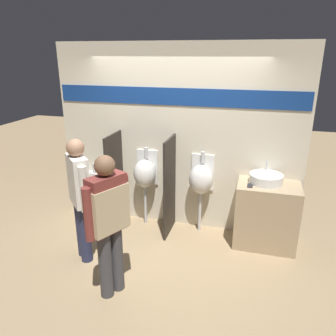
{
  "coord_description": "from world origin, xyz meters",
  "views": [
    {
      "loc": [
        1.15,
        -3.91,
        2.56
      ],
      "look_at": [
        0.0,
        0.17,
        1.05
      ],
      "focal_mm": 35.0,
      "sensor_mm": 36.0,
      "label": 1
    }
  ],
  "objects_px": {
    "urinal_near_counter": "(145,174)",
    "person_in_vest": "(108,217)",
    "urinal_far": "(201,179)",
    "person_with_lanyard": "(80,196)",
    "sink_basin": "(266,179)",
    "cell_phone": "(250,185)",
    "toilet": "(92,202)"
  },
  "relations": [
    {
      "from": "sink_basin",
      "to": "cell_phone",
      "type": "relative_size",
      "value": 3.12
    },
    {
      "from": "sink_basin",
      "to": "urinal_far",
      "type": "xyz_separation_m",
      "value": [
        -0.89,
        0.08,
        -0.14
      ]
    },
    {
      "from": "sink_basin",
      "to": "urinal_far",
      "type": "bearing_deg",
      "value": 174.62
    },
    {
      "from": "urinal_near_counter",
      "to": "person_in_vest",
      "type": "bearing_deg",
      "value": -84.18
    },
    {
      "from": "urinal_far",
      "to": "toilet",
      "type": "height_order",
      "value": "urinal_far"
    },
    {
      "from": "urinal_far",
      "to": "person_with_lanyard",
      "type": "relative_size",
      "value": 0.76
    },
    {
      "from": "sink_basin",
      "to": "person_in_vest",
      "type": "distance_m",
      "value": 2.19
    },
    {
      "from": "person_with_lanyard",
      "to": "sink_basin",
      "type": "bearing_deg",
      "value": -109.74
    },
    {
      "from": "urinal_far",
      "to": "cell_phone",
      "type": "bearing_deg",
      "value": -19.56
    },
    {
      "from": "cell_phone",
      "to": "urinal_near_counter",
      "type": "xyz_separation_m",
      "value": [
        -1.55,
        0.25,
        -0.08
      ]
    },
    {
      "from": "sink_basin",
      "to": "toilet",
      "type": "relative_size",
      "value": 0.48
    },
    {
      "from": "toilet",
      "to": "person_with_lanyard",
      "type": "height_order",
      "value": "person_with_lanyard"
    },
    {
      "from": "toilet",
      "to": "person_in_vest",
      "type": "bearing_deg",
      "value": -55.06
    },
    {
      "from": "urinal_near_counter",
      "to": "cell_phone",
      "type": "bearing_deg",
      "value": -9.03
    },
    {
      "from": "toilet",
      "to": "person_in_vest",
      "type": "distance_m",
      "value": 1.88
    },
    {
      "from": "urinal_near_counter",
      "to": "person_in_vest",
      "type": "height_order",
      "value": "person_in_vest"
    },
    {
      "from": "cell_phone",
      "to": "person_with_lanyard",
      "type": "height_order",
      "value": "person_with_lanyard"
    },
    {
      "from": "toilet",
      "to": "person_with_lanyard",
      "type": "xyz_separation_m",
      "value": [
        0.39,
        -0.95,
        0.57
      ]
    },
    {
      "from": "urinal_near_counter",
      "to": "urinal_far",
      "type": "distance_m",
      "value": 0.86
    },
    {
      "from": "urinal_near_counter",
      "to": "person_with_lanyard",
      "type": "distance_m",
      "value": 1.19
    },
    {
      "from": "person_with_lanyard",
      "to": "urinal_near_counter",
      "type": "bearing_deg",
      "value": -67.25
    },
    {
      "from": "sink_basin",
      "to": "person_in_vest",
      "type": "xyz_separation_m",
      "value": [
        -1.58,
        -1.52,
        -0.03
      ]
    },
    {
      "from": "sink_basin",
      "to": "cell_phone",
      "type": "bearing_deg",
      "value": -140.44
    },
    {
      "from": "urinal_near_counter",
      "to": "sink_basin",
      "type": "bearing_deg",
      "value": -2.74
    },
    {
      "from": "sink_basin",
      "to": "cell_phone",
      "type": "distance_m",
      "value": 0.26
    },
    {
      "from": "urinal_near_counter",
      "to": "person_with_lanyard",
      "type": "height_order",
      "value": "person_with_lanyard"
    },
    {
      "from": "sink_basin",
      "to": "person_in_vest",
      "type": "height_order",
      "value": "person_in_vest"
    },
    {
      "from": "cell_phone",
      "to": "urinal_far",
      "type": "xyz_separation_m",
      "value": [
        -0.69,
        0.25,
        -0.08
      ]
    },
    {
      "from": "toilet",
      "to": "person_in_vest",
      "type": "xyz_separation_m",
      "value": [
        1.02,
        -1.46,
        0.62
      ]
    },
    {
      "from": "urinal_far",
      "to": "toilet",
      "type": "xyz_separation_m",
      "value": [
        -1.71,
        -0.14,
        -0.51
      ]
    },
    {
      "from": "urinal_far",
      "to": "person_in_vest",
      "type": "relative_size",
      "value": 0.75
    },
    {
      "from": "urinal_far",
      "to": "person_with_lanyard",
      "type": "xyz_separation_m",
      "value": [
        -1.32,
        -1.09,
        0.06
      ]
    }
  ]
}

